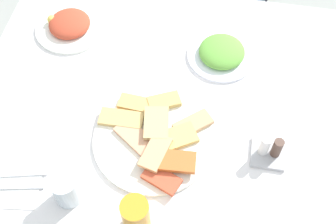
# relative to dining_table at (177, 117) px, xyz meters

# --- Properties ---
(ground_plane) EXTENTS (6.00, 6.00, 0.00)m
(ground_plane) POSITION_rel_dining_table_xyz_m (0.00, 0.00, -0.67)
(ground_plane) COLOR #A5A8A1
(dining_table) EXTENTS (1.19, 0.92, 0.75)m
(dining_table) POSITION_rel_dining_table_xyz_m (0.00, 0.00, 0.00)
(dining_table) COLOR white
(dining_table) RESTS_ON ground_plane
(pide_platter) EXTENTS (0.33, 0.33, 0.04)m
(pide_platter) POSITION_rel_dining_table_xyz_m (-0.04, -0.13, 0.09)
(pide_platter) COLOR white
(pide_platter) RESTS_ON dining_table
(salad_plate_greens) EXTENTS (0.22, 0.22, 0.05)m
(salad_plate_greens) POSITION_rel_dining_table_xyz_m (-0.39, 0.23, 0.09)
(salad_plate_greens) COLOR white
(salad_plate_greens) RESTS_ON dining_table
(salad_plate_rice) EXTENTS (0.21, 0.21, 0.05)m
(salad_plate_rice) POSITION_rel_dining_table_xyz_m (0.11, 0.20, 0.09)
(salad_plate_rice) COLOR white
(salad_plate_rice) RESTS_ON dining_table
(soda_can) EXTENTS (0.07, 0.07, 0.12)m
(soda_can) POSITION_rel_dining_table_xyz_m (-0.04, -0.37, 0.14)
(soda_can) COLOR orange
(soda_can) RESTS_ON dining_table
(drinking_glass) EXTENTS (0.07, 0.07, 0.10)m
(drinking_glass) POSITION_rel_dining_table_xyz_m (-0.22, -0.33, 0.12)
(drinking_glass) COLOR silver
(drinking_glass) RESTS_ON dining_table
(paper_napkin) EXTENTS (0.17, 0.17, 0.00)m
(paper_napkin) POSITION_rel_dining_table_xyz_m (-0.38, -0.31, 0.08)
(paper_napkin) COLOR white
(paper_napkin) RESTS_ON dining_table
(fork) EXTENTS (0.18, 0.05, 0.00)m
(fork) POSITION_rel_dining_table_xyz_m (-0.38, -0.33, 0.08)
(fork) COLOR silver
(fork) RESTS_ON paper_napkin
(spoon) EXTENTS (0.17, 0.06, 0.00)m
(spoon) POSITION_rel_dining_table_xyz_m (-0.38, -0.29, 0.08)
(spoon) COLOR silver
(spoon) RESTS_ON paper_napkin
(condiment_caddy) EXTENTS (0.09, 0.09, 0.08)m
(condiment_caddy) POSITION_rel_dining_table_xyz_m (0.26, -0.12, 0.10)
(condiment_caddy) COLOR #B2B2B7
(condiment_caddy) RESTS_ON dining_table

